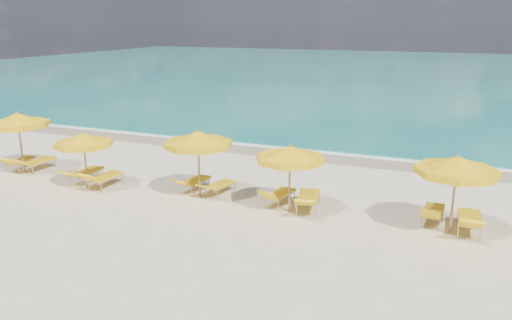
% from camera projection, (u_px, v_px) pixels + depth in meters
% --- Properties ---
extents(ground_plane, '(120.00, 120.00, 0.00)m').
position_uv_depth(ground_plane, '(239.00, 206.00, 16.53)').
color(ground_plane, beige).
extents(ocean, '(120.00, 80.00, 0.30)m').
position_uv_depth(ocean, '(404.00, 72.00, 59.29)').
color(ocean, '#136D63').
rests_on(ocean, ground).
extents(wet_sand_band, '(120.00, 2.60, 0.01)m').
position_uv_depth(wet_sand_band, '(304.00, 153.00, 23.12)').
color(wet_sand_band, tan).
rests_on(wet_sand_band, ground).
extents(foam_line, '(120.00, 1.20, 0.03)m').
position_uv_depth(foam_line, '(309.00, 149.00, 23.83)').
color(foam_line, white).
rests_on(foam_line, ground).
extents(whitecap_near, '(14.00, 0.36, 0.05)m').
position_uv_depth(whitecap_near, '(261.00, 111.00, 33.86)').
color(whitecap_near, white).
rests_on(whitecap_near, ground).
extents(whitecap_far, '(18.00, 0.30, 0.05)m').
position_uv_depth(whitecap_far, '(483.00, 108.00, 34.99)').
color(whitecap_far, white).
rests_on(whitecap_far, ground).
extents(umbrella_2, '(2.75, 2.75, 2.46)m').
position_uv_depth(umbrella_2, '(18.00, 120.00, 19.83)').
color(umbrella_2, '#A57C52').
rests_on(umbrella_2, ground).
extents(umbrella_3, '(2.24, 2.24, 2.11)m').
position_uv_depth(umbrella_3, '(83.00, 140.00, 17.84)').
color(umbrella_3, '#A57C52').
rests_on(umbrella_3, ground).
extents(umbrella_4, '(2.64, 2.64, 2.40)m').
position_uv_depth(umbrella_4, '(198.00, 140.00, 16.89)').
color(umbrella_4, '#A57C52').
rests_on(umbrella_4, ground).
extents(umbrella_5, '(2.36, 2.36, 2.23)m').
position_uv_depth(umbrella_5, '(290.00, 154.00, 15.57)').
color(umbrella_5, '#A57C52').
rests_on(umbrella_5, ground).
extents(umbrella_6, '(2.57, 2.57, 2.37)m').
position_uv_depth(umbrella_6, '(457.00, 166.00, 13.90)').
color(umbrella_6, '#A57C52').
rests_on(umbrella_6, ground).
extents(lounger_2_left, '(0.80, 1.70, 0.71)m').
position_uv_depth(lounger_2_left, '(21.00, 164.00, 20.66)').
color(lounger_2_left, '#A5A8AD').
rests_on(lounger_2_left, ground).
extents(lounger_2_right, '(0.67, 1.84, 0.71)m').
position_uv_depth(lounger_2_right, '(39.00, 165.00, 20.46)').
color(lounger_2_right, '#A5A8AD').
rests_on(lounger_2_right, ground).
extents(lounger_3_left, '(0.65, 1.90, 0.72)m').
position_uv_depth(lounger_3_left, '(86.00, 176.00, 18.98)').
color(lounger_3_left, '#A5A8AD').
rests_on(lounger_3_left, ground).
extents(lounger_3_right, '(0.64, 1.83, 0.80)m').
position_uv_depth(lounger_3_right, '(105.00, 181.00, 18.38)').
color(lounger_3_right, '#A5A8AD').
rests_on(lounger_3_right, ground).
extents(lounger_4_left, '(0.75, 1.78, 0.68)m').
position_uv_depth(lounger_4_left, '(195.00, 185.00, 18.04)').
color(lounger_4_left, '#A5A8AD').
rests_on(lounger_4_left, ground).
extents(lounger_4_right, '(0.86, 1.73, 0.60)m').
position_uv_depth(lounger_4_right, '(220.00, 189.00, 17.65)').
color(lounger_4_right, '#A5A8AD').
rests_on(lounger_4_right, ground).
extents(lounger_5_left, '(0.82, 1.79, 0.77)m').
position_uv_depth(lounger_5_left, '(279.00, 198.00, 16.62)').
color(lounger_5_left, '#A5A8AD').
rests_on(lounger_5_left, ground).
extents(lounger_5_right, '(1.02, 2.12, 0.80)m').
position_uv_depth(lounger_5_right, '(308.00, 203.00, 16.16)').
color(lounger_5_right, '#A5A8AD').
rests_on(lounger_5_right, ground).
extents(lounger_6_left, '(0.68, 1.79, 0.79)m').
position_uv_depth(lounger_6_left, '(433.00, 216.00, 15.11)').
color(lounger_6_left, '#A5A8AD').
rests_on(lounger_6_left, ground).
extents(lounger_6_right, '(0.69, 1.97, 0.83)m').
position_uv_depth(lounger_6_right, '(469.00, 224.00, 14.44)').
color(lounger_6_right, '#A5A8AD').
rests_on(lounger_6_right, ground).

